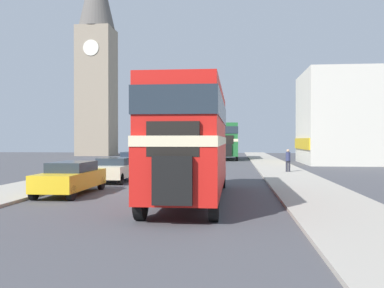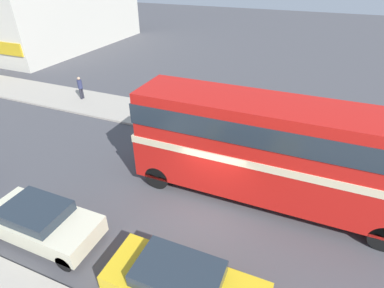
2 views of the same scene
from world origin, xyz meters
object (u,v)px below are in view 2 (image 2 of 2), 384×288
pedestrian_walking (80,87)px  double_decker_bus (268,145)px  car_parked_mid (41,221)px  car_parked_near (184,285)px

pedestrian_walking → double_decker_bus: bearing=-111.4°
double_decker_bus → car_parked_mid: (-5.16, 6.89, -1.87)m
pedestrian_walking → car_parked_near: bearing=-130.4°
car_parked_near → car_parked_mid: car_parked_near is taller
double_decker_bus → pedestrian_walking: bearing=68.6°
double_decker_bus → car_parked_near: 5.91m
pedestrian_walking → car_parked_mid: bearing=-146.0°
car_parked_near → pedestrian_walking: bearing=49.6°
car_parked_mid → double_decker_bus: bearing=-53.2°
double_decker_bus → pedestrian_walking: double_decker_bus is taller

